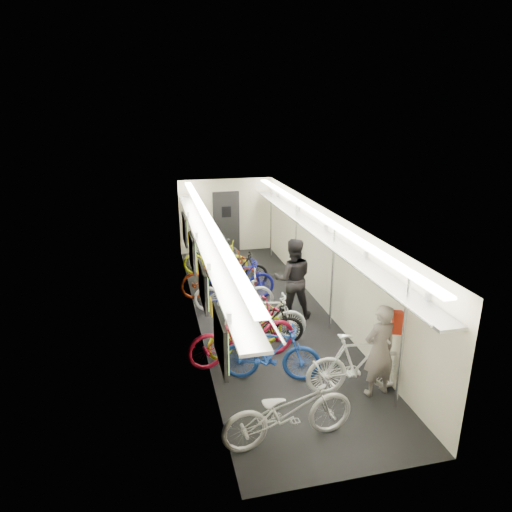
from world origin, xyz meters
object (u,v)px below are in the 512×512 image
bicycle_0 (288,411)px  passenger_near (379,350)px  backpack (401,323)px  passenger_mid (292,279)px  bicycle_1 (271,353)px

bicycle_0 → passenger_near: passenger_near is taller
bicycle_0 → backpack: bearing=-75.1°
bicycle_0 → passenger_mid: size_ratio=1.06×
bicycle_0 → backpack: backpack is taller
bicycle_1 → passenger_mid: passenger_mid is taller
backpack → bicycle_0: bearing=-139.3°
passenger_near → passenger_mid: passenger_mid is taller
bicycle_0 → passenger_mid: bearing=-23.1°
passenger_near → bicycle_1: bearing=-35.1°
passenger_near → passenger_mid: 3.18m
bicycle_1 → passenger_mid: 2.63m
passenger_mid → passenger_near: bearing=109.8°
bicycle_1 → backpack: backpack is taller
passenger_mid → backpack: bearing=115.6°
bicycle_1 → backpack: (1.96, -0.80, 0.75)m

